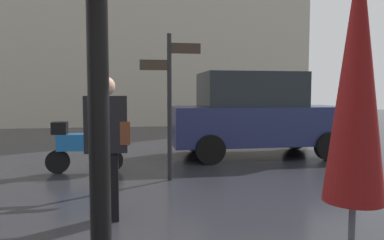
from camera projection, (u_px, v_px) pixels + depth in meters
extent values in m
cylinder|color=black|center=(100.00, 166.00, 1.31)|extent=(0.08, 0.08, 2.58)
cone|color=maroon|center=(357.00, 73.00, 1.90)|extent=(0.32, 0.32, 1.38)
cube|color=black|center=(107.00, 186.00, 4.40)|extent=(0.28, 0.18, 0.85)
cube|color=black|center=(106.00, 124.00, 4.34)|extent=(0.50, 0.23, 0.68)
sphere|color=tan|center=(105.00, 86.00, 4.31)|extent=(0.23, 0.23, 0.23)
cube|color=#512819|center=(125.00, 132.00, 4.39)|extent=(0.12, 0.24, 0.28)
cylinder|color=black|center=(112.00, 160.00, 7.20)|extent=(0.46, 0.09, 0.46)
cylinder|color=black|center=(58.00, 162.00, 7.03)|extent=(0.46, 0.09, 0.46)
cube|color=#195999|center=(85.00, 142.00, 7.09)|extent=(1.03, 0.32, 0.32)
cube|color=black|center=(60.00, 128.00, 6.99)|extent=(0.28, 0.28, 0.24)
cylinder|color=black|center=(108.00, 124.00, 7.14)|extent=(0.06, 0.06, 0.55)
cube|color=#1E234C|center=(258.00, 125.00, 8.98)|extent=(4.34, 1.78, 0.91)
cube|color=black|center=(250.00, 90.00, 8.88)|extent=(2.39, 1.64, 0.83)
cylinder|color=black|center=(294.00, 137.00, 10.12)|extent=(0.66, 0.18, 0.66)
cylinder|color=black|center=(329.00, 146.00, 8.37)|extent=(0.66, 0.18, 0.66)
cylinder|color=black|center=(196.00, 140.00, 9.65)|extent=(0.66, 0.18, 0.66)
cylinder|color=black|center=(210.00, 150.00, 7.90)|extent=(0.66, 0.18, 0.66)
cylinder|color=black|center=(169.00, 108.00, 6.40)|extent=(0.08, 0.08, 2.61)
cube|color=#33281E|center=(185.00, 48.00, 6.37)|extent=(0.56, 0.04, 0.18)
cube|color=#33281E|center=(155.00, 65.00, 6.30)|extent=(0.52, 0.04, 0.18)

